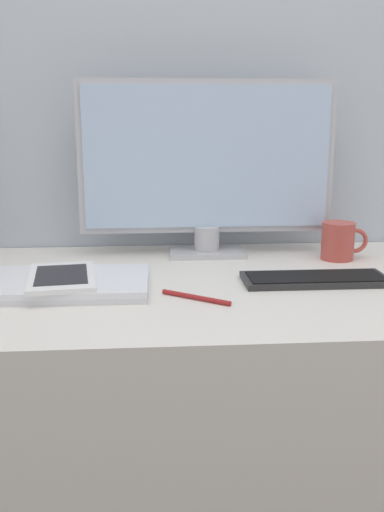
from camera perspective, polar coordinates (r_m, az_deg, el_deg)
name	(u,v)px	position (r m, az deg, el deg)	size (l,w,h in m)	color
wall_back	(189,60)	(1.48, -0.27, 18.97)	(3.60, 0.05, 2.40)	#B2BCC6
desk	(202,444)	(1.31, 0.96, -18.31)	(1.39, 0.67, 0.74)	silver
monitor	(207,165)	(1.34, 1.53, 9.07)	(0.60, 0.11, 0.41)	#B7B7BC
keyboard	(315,279)	(1.17, 12.22, -2.26)	(0.29, 0.11, 0.01)	#282828
laptop	(64,284)	(1.12, -12.72, -2.70)	(0.33, 0.21, 0.02)	silver
ereader	(62,277)	(1.11, -12.91, -2.04)	(0.15, 0.21, 0.01)	white
coffee_mug	(339,241)	(1.36, 14.48, 1.47)	(0.11, 0.08, 0.09)	#B7473D
pen	(196,297)	(1.04, 0.39, -4.16)	(0.12, 0.09, 0.01)	maroon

